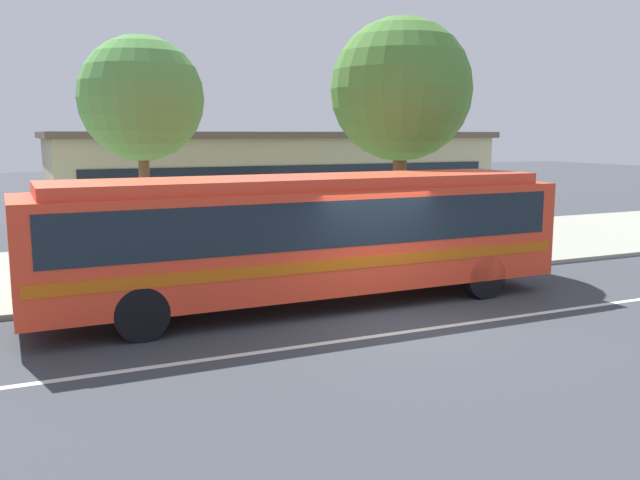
% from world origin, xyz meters
% --- Properties ---
extents(ground_plane, '(120.00, 120.00, 0.00)m').
position_xyz_m(ground_plane, '(0.00, 0.00, 0.00)').
color(ground_plane, '#383C42').
extents(sidewalk_slab, '(60.00, 8.00, 0.12)m').
position_xyz_m(sidewalk_slab, '(0.00, 7.18, 0.06)').
color(sidewalk_slab, '#989989').
rests_on(sidewalk_slab, ground_plane).
extents(lane_stripe_center, '(56.00, 0.16, 0.01)m').
position_xyz_m(lane_stripe_center, '(0.00, -0.80, 0.00)').
color(lane_stripe_center, silver).
rests_on(lane_stripe_center, ground_plane).
extents(transit_bus, '(11.59, 2.60, 2.80)m').
position_xyz_m(transit_bus, '(-1.06, 1.83, 1.63)').
color(transit_bus, '#EA3E22').
rests_on(transit_bus, ground_plane).
extents(pedestrian_waiting_near_sign, '(0.47, 0.47, 1.66)m').
position_xyz_m(pedestrian_waiting_near_sign, '(-0.59, 5.21, 1.08)').
color(pedestrian_waiting_near_sign, '#2B3339').
rests_on(pedestrian_waiting_near_sign, sidewalk_slab).
extents(bus_stop_sign, '(0.08, 0.44, 2.48)m').
position_xyz_m(bus_stop_sign, '(3.39, 3.55, 1.71)').
color(bus_stop_sign, gray).
rests_on(bus_stop_sign, sidewalk_slab).
extents(street_tree_near_stop, '(3.13, 3.13, 6.01)m').
position_xyz_m(street_tree_near_stop, '(-3.61, 6.34, 4.54)').
color(street_tree_near_stop, brown).
rests_on(street_tree_near_stop, sidewalk_slab).
extents(street_tree_mid_block, '(3.98, 3.98, 6.77)m').
position_xyz_m(street_tree_mid_block, '(3.36, 5.34, 4.88)').
color(street_tree_mid_block, brown).
rests_on(street_tree_mid_block, sidewalk_slab).
extents(station_building, '(17.25, 7.87, 3.75)m').
position_xyz_m(station_building, '(2.92, 15.05, 1.89)').
color(station_building, '#AAA985').
rests_on(station_building, ground_plane).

